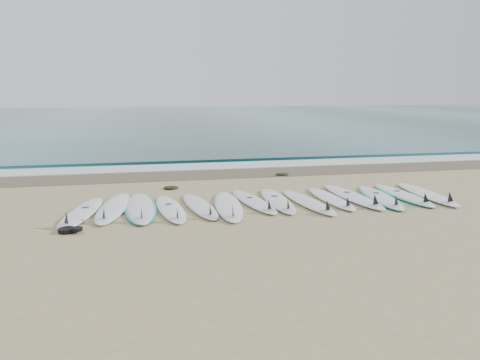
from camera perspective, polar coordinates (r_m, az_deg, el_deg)
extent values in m
plane|color=tan|center=(11.03, 3.23, -2.91)|extent=(120.00, 120.00, 0.00)
cube|color=#1D585F|center=(43.00, -8.15, 7.43)|extent=(120.00, 55.00, 0.03)
cube|color=brown|center=(14.94, -0.84, 0.83)|extent=(120.00, 1.80, 0.01)
cube|color=silver|center=(16.29, -1.79, 1.74)|extent=(120.00, 1.40, 0.04)
cube|color=#1D585F|center=(17.75, -2.63, 2.60)|extent=(120.00, 1.00, 0.10)
ellipsoid|color=white|center=(10.64, -18.70, -3.76)|extent=(1.01, 2.72, 0.09)
cone|color=black|center=(9.70, -20.39, -4.33)|extent=(0.27, 0.32, 0.28)
cylinder|color=navy|center=(10.86, -18.34, -3.19)|extent=(0.18, 0.18, 0.01)
ellipsoid|color=white|center=(10.86, -15.16, -3.24)|extent=(0.93, 2.90, 0.09)
cone|color=black|center=(9.83, -16.26, -3.79)|extent=(0.28, 0.33, 0.30)
ellipsoid|color=white|center=(10.75, -12.06, -3.24)|extent=(0.68, 2.92, 0.09)
ellipsoid|color=#1FC1AC|center=(10.75, -12.06, -3.28)|extent=(0.78, 2.95, 0.07)
cone|color=black|center=(9.67, -11.94, -3.79)|extent=(0.25, 0.32, 0.31)
ellipsoid|color=white|center=(10.52, -8.51, -3.46)|extent=(0.77, 2.61, 0.08)
cone|color=black|center=(9.58, -7.66, -3.94)|extent=(0.24, 0.29, 0.27)
cylinder|color=navy|center=(10.75, -8.72, -2.92)|extent=(0.16, 0.16, 0.01)
ellipsoid|color=white|center=(10.68, -4.97, -3.16)|extent=(0.83, 2.59, 0.08)
cone|color=black|center=(9.77, -3.66, -3.58)|extent=(0.25, 0.30, 0.27)
ellipsoid|color=white|center=(10.65, -1.46, -3.13)|extent=(0.84, 2.90, 0.09)
cone|color=black|center=(9.60, -0.88, -3.68)|extent=(0.27, 0.32, 0.30)
ellipsoid|color=white|center=(11.06, 1.62, -2.62)|extent=(0.89, 2.62, 0.08)
cone|color=black|center=(10.18, 3.56, -2.97)|extent=(0.25, 0.30, 0.27)
cylinder|color=navy|center=(11.27, 1.16, -2.13)|extent=(0.17, 0.17, 0.01)
ellipsoid|color=white|center=(11.19, 4.54, -2.48)|extent=(0.66, 2.68, 0.09)
cone|color=black|center=(10.24, 5.87, -2.88)|extent=(0.24, 0.29, 0.28)
cylinder|color=navy|center=(11.42, 4.23, -1.97)|extent=(0.16, 0.16, 0.01)
ellipsoid|color=white|center=(11.12, 8.23, -2.66)|extent=(0.81, 2.68, 0.09)
cone|color=black|center=(10.25, 10.60, -3.02)|extent=(0.25, 0.30, 0.28)
ellipsoid|color=white|center=(11.57, 10.94, -2.21)|extent=(0.59, 2.53, 0.08)
cone|color=black|center=(10.73, 12.98, -2.53)|extent=(0.22, 0.27, 0.27)
ellipsoid|color=white|center=(11.87, 13.51, -1.95)|extent=(0.76, 2.88, 0.09)
cone|color=black|center=(10.96, 16.14, -2.27)|extent=(0.26, 0.32, 0.30)
cylinder|color=navy|center=(12.09, 12.90, -1.46)|extent=(0.17, 0.17, 0.01)
ellipsoid|color=white|center=(12.00, 16.69, -1.99)|extent=(0.91, 2.72, 0.09)
ellipsoid|color=#1FC1AC|center=(12.00, 16.69, -2.02)|extent=(1.01, 2.75, 0.06)
cone|color=black|center=(11.09, 18.49, -2.33)|extent=(0.26, 0.31, 0.28)
cylinder|color=navy|center=(12.23, 16.28, -1.52)|extent=(0.17, 0.17, 0.01)
ellipsoid|color=white|center=(12.42, 19.19, -1.71)|extent=(0.55, 2.64, 0.09)
ellipsoid|color=#1FC1AC|center=(12.42, 19.19, -1.74)|extent=(0.64, 2.66, 0.06)
cone|color=black|center=(11.60, 21.67, -1.98)|extent=(0.22, 0.28, 0.28)
cylinder|color=navy|center=(12.63, 18.61, -1.27)|extent=(0.15, 0.15, 0.01)
ellipsoid|color=white|center=(12.73, 21.71, -1.57)|extent=(0.75, 2.83, 0.09)
cone|color=black|center=(11.84, 24.21, -1.85)|extent=(0.25, 0.31, 0.30)
ellipsoid|color=black|center=(12.74, -8.42, -0.93)|extent=(0.41, 0.32, 0.08)
ellipsoid|color=black|center=(14.63, 5.15, 0.70)|extent=(0.40, 0.31, 0.08)
cylinder|color=black|center=(9.44, -20.36, -5.76)|extent=(0.32, 0.32, 0.08)
cylinder|color=black|center=(9.31, -19.24, -5.67)|extent=(0.20, 0.20, 0.06)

